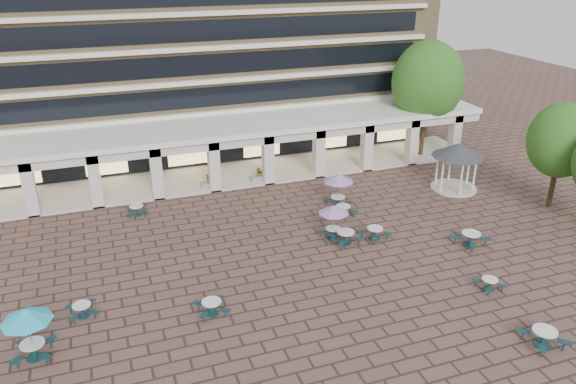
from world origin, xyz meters
name	(u,v)px	position (x,y,z in m)	size (l,w,h in m)	color
ground	(300,265)	(0.00, 0.00, 0.00)	(120.00, 120.00, 0.00)	brown
apartment_building	(198,1)	(0.00, 25.47, 12.60)	(40.00, 15.50, 25.20)	#9D8359
retail_arcade	(233,140)	(0.00, 14.80, 3.00)	(42.00, 6.60, 4.40)	white
picnic_table_0	(212,306)	(-5.81, -2.92, 0.44)	(1.74, 1.74, 0.74)	#123137
picnic_table_2	(544,336)	(7.99, -10.46, 0.50)	(1.93, 1.93, 0.85)	#123137
picnic_table_3	(489,283)	(8.67, -5.77, 0.38)	(1.53, 1.53, 0.64)	#123137
picnic_table_4	(26,317)	(-14.00, -3.48, 2.21)	(2.25, 2.25, 2.60)	#123137
picnic_table_6	(334,210)	(3.16, 2.39, 1.92)	(1.96, 1.96, 2.26)	#123137
picnic_table_7	(471,238)	(10.72, -1.35, 0.51)	(2.26, 2.26, 0.86)	#123137
picnic_table_8	(82,309)	(-11.91, -0.93, 0.41)	(1.67, 1.67, 0.68)	#123137
picnic_table_9	(345,236)	(3.58, 1.46, 0.50)	(1.99, 1.99, 0.83)	#123137
picnic_table_10	(375,232)	(5.59, 1.42, 0.45)	(1.99, 1.99, 0.76)	#123137
picnic_table_11	(339,179)	(5.41, 6.61, 2.09)	(2.13, 2.13, 2.46)	#123137
picnic_table_12	(137,210)	(-8.14, 10.00, 0.42)	(1.57, 1.57, 0.70)	#123137
picnic_table_13	(343,210)	(5.13, 5.11, 0.44)	(1.79, 1.79, 0.74)	#123137
gazebo	(458,155)	(15.04, 6.53, 2.71)	(3.87, 3.87, 3.60)	beige
tree_east_a	(562,140)	(19.49, 1.54, 4.92)	(4.52, 4.52, 7.53)	#3B2B17
tree_east_c	(428,82)	(16.72, 13.84, 6.55)	(6.02, 6.02, 10.02)	#3B2B17
planter_left	(211,181)	(-2.34, 12.90, 0.57)	(1.50, 0.70, 1.33)	#999993
planter_right	(260,176)	(1.60, 12.90, 0.50)	(1.50, 0.71, 1.26)	#999993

